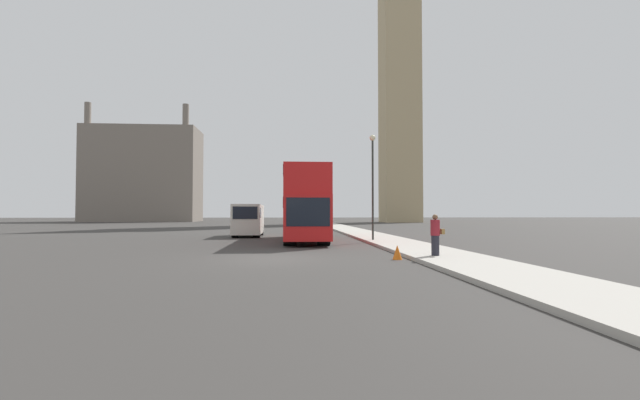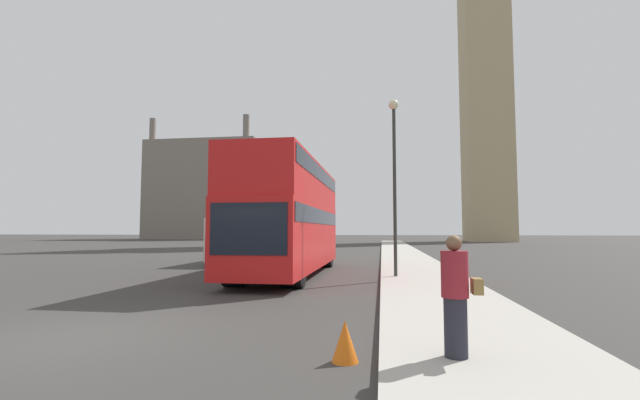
# 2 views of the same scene
# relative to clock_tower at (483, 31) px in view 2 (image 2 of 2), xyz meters

# --- Properties ---
(ground_plane) EXTENTS (300.00, 300.00, 0.00)m
(ground_plane) POSITION_rel_clock_tower_xyz_m (-21.59, -63.36, -33.84)
(ground_plane) COLOR #383533
(sidewalk_strip) EXTENTS (2.98, 120.00, 0.15)m
(sidewalk_strip) POSITION_rel_clock_tower_xyz_m (-15.10, -63.36, -33.77)
(sidewalk_strip) COLOR #ADA89E
(sidewalk_strip) RESTS_ON ground_plane
(clock_tower) EXTENTS (7.37, 7.54, 65.98)m
(clock_tower) POSITION_rel_clock_tower_xyz_m (0.00, 0.00, 0.00)
(clock_tower) COLOR tan
(clock_tower) RESTS_ON ground_plane
(building_block_distant) EXTENTS (22.22, 10.31, 23.51)m
(building_block_distant) POSITION_rel_clock_tower_xyz_m (-51.13, 11.13, -24.17)
(building_block_distant) COLOR slate
(building_block_distant) RESTS_ON ground_plane
(red_double_decker_bus) EXTENTS (2.52, 10.73, 4.32)m
(red_double_decker_bus) POSITION_rel_clock_tower_xyz_m (-20.14, -53.15, -31.42)
(red_double_decker_bus) COLOR red
(red_double_decker_bus) RESTS_ON ground_plane
(white_van) EXTENTS (2.02, 5.10, 2.37)m
(white_van) POSITION_rel_clock_tower_xyz_m (-24.11, -47.58, -32.57)
(white_van) COLOR silver
(white_van) RESTS_ON ground_plane
(pedestrian) EXTENTS (0.50, 0.34, 1.55)m
(pedestrian) POSITION_rel_clock_tower_xyz_m (-15.61, -64.04, -32.92)
(pedestrian) COLOR #23232D
(pedestrian) RESTS_ON sidewalk_strip
(street_lamp) EXTENTS (0.36, 0.36, 6.31)m
(street_lamp) POSITION_rel_clock_tower_xyz_m (-16.07, -54.41, -29.60)
(street_lamp) COLOR #2D332D
(street_lamp) RESTS_ON sidewalk_strip
(traffic_cone) EXTENTS (0.36, 0.36, 0.55)m
(traffic_cone) POSITION_rel_clock_tower_xyz_m (-17.04, -63.94, -33.57)
(traffic_cone) COLOR orange
(traffic_cone) RESTS_ON ground_plane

